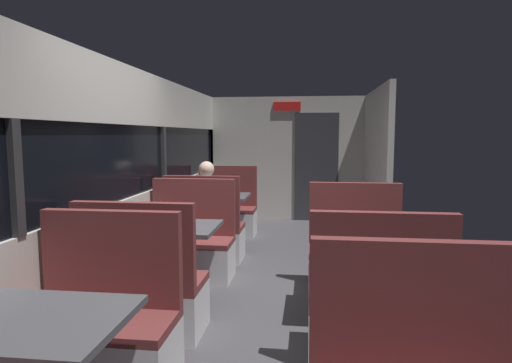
{
  "coord_description": "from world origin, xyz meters",
  "views": [
    {
      "loc": [
        0.4,
        -3.9,
        1.6
      ],
      "look_at": [
        -0.44,
        3.04,
        0.84
      ],
      "focal_mm": 30.29,
      "sensor_mm": 36.0,
      "label": 1
    }
  ],
  "objects_px": {
    "bench_mid_window_facing_entry": "(191,249)",
    "bench_rear_aisle_facing_end": "(376,316)",
    "bench_far_window_facing_end": "(205,234)",
    "bench_rear_aisle_facing_entry": "(355,259)",
    "bench_far_window_facing_entry": "(226,215)",
    "bench_near_window_facing_entry": "(102,334)",
    "dining_table_far_window": "(217,202)",
    "dining_table_near_window": "(30,338)",
    "bench_mid_window_facing_end": "(143,294)",
    "dining_table_mid_window": "(170,236)",
    "seated_passenger": "(206,217)",
    "dining_table_rear_aisle": "(365,247)"
  },
  "relations": [
    {
      "from": "bench_mid_window_facing_entry",
      "to": "bench_far_window_facing_entry",
      "type": "xyz_separation_m",
      "value": [
        0.0,
        2.09,
        0.0
      ]
    },
    {
      "from": "dining_table_mid_window",
      "to": "seated_passenger",
      "type": "bearing_deg",
      "value": 90.0
    },
    {
      "from": "bench_mid_window_facing_end",
      "to": "dining_table_rear_aisle",
      "type": "distance_m",
      "value": 1.88
    },
    {
      "from": "bench_mid_window_facing_end",
      "to": "dining_table_near_window",
      "type": "bearing_deg",
      "value": -90.0
    },
    {
      "from": "bench_mid_window_facing_entry",
      "to": "bench_rear_aisle_facing_end",
      "type": "height_order",
      "value": "same"
    },
    {
      "from": "bench_mid_window_facing_entry",
      "to": "bench_mid_window_facing_end",
      "type": "bearing_deg",
      "value": -90.0
    },
    {
      "from": "dining_table_far_window",
      "to": "bench_far_window_facing_end",
      "type": "height_order",
      "value": "bench_far_window_facing_end"
    },
    {
      "from": "bench_mid_window_facing_end",
      "to": "seated_passenger",
      "type": "relative_size",
      "value": 0.87
    },
    {
      "from": "seated_passenger",
      "to": "dining_table_near_window",
      "type": "bearing_deg",
      "value": -90.0
    },
    {
      "from": "dining_table_far_window",
      "to": "seated_passenger",
      "type": "bearing_deg",
      "value": -90.0
    },
    {
      "from": "bench_far_window_facing_end",
      "to": "bench_rear_aisle_facing_entry",
      "type": "height_order",
      "value": "same"
    },
    {
      "from": "dining_table_near_window",
      "to": "bench_near_window_facing_entry",
      "type": "height_order",
      "value": "bench_near_window_facing_entry"
    },
    {
      "from": "bench_near_window_facing_entry",
      "to": "bench_mid_window_facing_entry",
      "type": "height_order",
      "value": "same"
    },
    {
      "from": "dining_table_near_window",
      "to": "dining_table_far_window",
      "type": "distance_m",
      "value": 4.19
    },
    {
      "from": "bench_near_window_facing_entry",
      "to": "bench_rear_aisle_facing_entry",
      "type": "height_order",
      "value": "same"
    },
    {
      "from": "dining_table_mid_window",
      "to": "bench_far_window_facing_entry",
      "type": "xyz_separation_m",
      "value": [
        0.0,
        2.79,
        -0.31
      ]
    },
    {
      "from": "dining_table_near_window",
      "to": "seated_passenger",
      "type": "bearing_deg",
      "value": 90.0
    },
    {
      "from": "bench_mid_window_facing_end",
      "to": "bench_rear_aisle_facing_end",
      "type": "bearing_deg",
      "value": -6.38
    },
    {
      "from": "bench_rear_aisle_facing_entry",
      "to": "bench_mid_window_facing_end",
      "type": "bearing_deg",
      "value": -146.19
    },
    {
      "from": "dining_table_near_window",
      "to": "bench_mid_window_facing_end",
      "type": "relative_size",
      "value": 0.82
    },
    {
      "from": "bench_mid_window_facing_end",
      "to": "seated_passenger",
      "type": "bearing_deg",
      "value": 90.0
    },
    {
      "from": "bench_far_window_facing_end",
      "to": "bench_rear_aisle_facing_end",
      "type": "relative_size",
      "value": 1.0
    },
    {
      "from": "dining_table_mid_window",
      "to": "bench_rear_aisle_facing_end",
      "type": "distance_m",
      "value": 2.03
    },
    {
      "from": "bench_mid_window_facing_end",
      "to": "dining_table_mid_window",
      "type": "bearing_deg",
      "value": 90.0
    },
    {
      "from": "bench_far_window_facing_end",
      "to": "bench_rear_aisle_facing_end",
      "type": "xyz_separation_m",
      "value": [
        1.79,
        -2.29,
        0.0
      ]
    },
    {
      "from": "dining_table_far_window",
      "to": "bench_far_window_facing_entry",
      "type": "distance_m",
      "value": 0.77
    },
    {
      "from": "bench_mid_window_facing_end",
      "to": "bench_far_window_facing_entry",
      "type": "height_order",
      "value": "same"
    },
    {
      "from": "bench_mid_window_facing_entry",
      "to": "dining_table_rear_aisle",
      "type": "xyz_separation_m",
      "value": [
        1.79,
        -0.9,
        0.31
      ]
    },
    {
      "from": "bench_rear_aisle_facing_end",
      "to": "dining_table_far_window",
      "type": "bearing_deg",
      "value": 120.89
    },
    {
      "from": "dining_table_near_window",
      "to": "dining_table_rear_aisle",
      "type": "height_order",
      "value": "same"
    },
    {
      "from": "dining_table_far_window",
      "to": "dining_table_near_window",
      "type": "bearing_deg",
      "value": -90.0
    },
    {
      "from": "dining_table_far_window",
      "to": "bench_rear_aisle_facing_end",
      "type": "relative_size",
      "value": 0.82
    },
    {
      "from": "dining_table_mid_window",
      "to": "bench_far_window_facing_end",
      "type": "xyz_separation_m",
      "value": [
        0.0,
        1.39,
        -0.31
      ]
    },
    {
      "from": "bench_near_window_facing_entry",
      "to": "bench_rear_aisle_facing_end",
      "type": "height_order",
      "value": "same"
    },
    {
      "from": "dining_table_near_window",
      "to": "bench_rear_aisle_facing_entry",
      "type": "distance_m",
      "value": 3.17
    },
    {
      "from": "dining_table_mid_window",
      "to": "bench_mid_window_facing_end",
      "type": "height_order",
      "value": "bench_mid_window_facing_end"
    },
    {
      "from": "dining_table_near_window",
      "to": "bench_far_window_facing_end",
      "type": "bearing_deg",
      "value": 90.0
    },
    {
      "from": "bench_near_window_facing_entry",
      "to": "dining_table_far_window",
      "type": "bearing_deg",
      "value": 90.0
    },
    {
      "from": "bench_near_window_facing_entry",
      "to": "seated_passenger",
      "type": "height_order",
      "value": "seated_passenger"
    },
    {
      "from": "dining_table_far_window",
      "to": "bench_far_window_facing_entry",
      "type": "height_order",
      "value": "bench_far_window_facing_entry"
    },
    {
      "from": "dining_table_far_window",
      "to": "seated_passenger",
      "type": "xyz_separation_m",
      "value": [
        0.0,
        -0.63,
        -0.1
      ]
    },
    {
      "from": "bench_far_window_facing_end",
      "to": "bench_rear_aisle_facing_entry",
      "type": "bearing_deg",
      "value": -26.54
    },
    {
      "from": "bench_near_window_facing_entry",
      "to": "dining_table_rear_aisle",
      "type": "distance_m",
      "value": 2.17
    },
    {
      "from": "dining_table_near_window",
      "to": "bench_far_window_facing_entry",
      "type": "xyz_separation_m",
      "value": [
        0.0,
        4.89,
        -0.31
      ]
    },
    {
      "from": "bench_mid_window_facing_entry",
      "to": "bench_rear_aisle_facing_end",
      "type": "distance_m",
      "value": 2.4
    },
    {
      "from": "bench_near_window_facing_entry",
      "to": "dining_table_near_window",
      "type": "bearing_deg",
      "value": -90.0
    },
    {
      "from": "bench_mid_window_facing_entry",
      "to": "bench_rear_aisle_facing_entry",
      "type": "xyz_separation_m",
      "value": [
        1.79,
        -0.2,
        0.0
      ]
    },
    {
      "from": "bench_mid_window_facing_entry",
      "to": "bench_rear_aisle_facing_entry",
      "type": "distance_m",
      "value": 1.8
    },
    {
      "from": "dining_table_near_window",
      "to": "dining_table_mid_window",
      "type": "distance_m",
      "value": 2.09
    },
    {
      "from": "dining_table_mid_window",
      "to": "bench_mid_window_facing_entry",
      "type": "bearing_deg",
      "value": 90.0
    }
  ]
}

